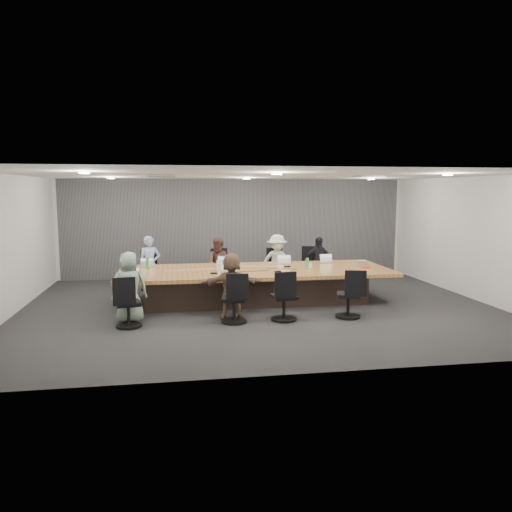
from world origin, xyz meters
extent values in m
cube|color=#28282A|center=(0.00, 0.00, 0.00)|extent=(10.00, 8.00, 0.00)
cube|color=white|center=(0.00, 0.00, 2.80)|extent=(10.00, 8.00, 0.00)
cube|color=silver|center=(0.00, 4.00, 1.40)|extent=(10.00, 0.00, 2.80)
cube|color=silver|center=(0.00, -4.00, 1.40)|extent=(10.00, 0.00, 2.80)
cube|color=silver|center=(-5.00, 0.00, 1.40)|extent=(0.00, 8.00, 2.80)
cube|color=silver|center=(5.00, 0.00, 1.40)|extent=(0.00, 8.00, 2.80)
cube|color=slate|center=(0.00, 3.92, 1.40)|extent=(9.80, 0.04, 2.80)
cube|color=#35261F|center=(0.00, 0.50, 0.33)|extent=(4.80, 1.40, 0.66)
cube|color=#B2753C|center=(0.00, 0.50, 0.70)|extent=(6.00, 2.20, 0.08)
imported|color=#8D9EC9|center=(-2.37, 1.85, 0.70)|extent=(0.54, 0.38, 1.40)
cube|color=#B2B2B7|center=(-2.37, 1.30, 0.75)|extent=(0.32, 0.24, 0.02)
imported|color=#4E322A|center=(-0.68, 1.85, 0.66)|extent=(0.73, 0.62, 1.33)
cube|color=#B2B2B7|center=(-0.68, 1.30, 0.75)|extent=(0.33, 0.26, 0.02)
imported|color=#B6C2B4|center=(0.78, 1.85, 0.69)|extent=(0.93, 0.59, 1.38)
cube|color=#B2B2B7|center=(0.78, 1.30, 0.75)|extent=(0.34, 0.26, 0.02)
imported|color=black|center=(1.85, 1.85, 0.66)|extent=(0.78, 0.35, 1.31)
cube|color=#B2B2B7|center=(1.85, 1.30, 0.75)|extent=(0.32, 0.23, 0.02)
imported|color=gray|center=(-2.63, -0.85, 0.68)|extent=(0.72, 0.52, 1.35)
cube|color=#8C6647|center=(-2.63, -0.30, 0.75)|extent=(0.31, 0.22, 0.02)
imported|color=brown|center=(-0.69, -0.85, 0.65)|extent=(1.23, 0.45, 1.30)
cube|color=#B2B2B7|center=(-0.69, -0.30, 0.75)|extent=(0.36, 0.27, 0.02)
cylinder|color=green|center=(-2.38, 0.93, 0.87)|extent=(0.09, 0.09, 0.25)
cylinder|color=green|center=(1.15, 0.35, 0.86)|extent=(0.08, 0.08, 0.25)
cylinder|color=silver|center=(-0.83, 0.59, 0.84)|extent=(0.08, 0.08, 0.21)
cylinder|color=white|center=(-0.68, 0.65, 0.79)|extent=(0.11, 0.11, 0.11)
cylinder|color=white|center=(1.27, 0.49, 0.79)|extent=(0.09, 0.09, 0.11)
cylinder|color=brown|center=(-2.65, 0.52, 0.80)|extent=(0.12, 0.12, 0.11)
cube|color=black|center=(-0.97, 0.03, 0.75)|extent=(0.14, 0.10, 0.03)
cube|color=black|center=(0.77, 0.69, 0.75)|extent=(0.16, 0.11, 0.03)
cube|color=black|center=(0.38, -0.12, 0.77)|extent=(0.15, 0.09, 0.05)
cube|color=gray|center=(2.51, 0.56, 0.80)|extent=(0.24, 0.15, 0.13)
cube|color=red|center=(2.49, 0.25, 0.76)|extent=(0.19, 0.14, 0.04)
camera|label=1|loc=(-1.78, -10.35, 2.49)|focal=35.00mm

